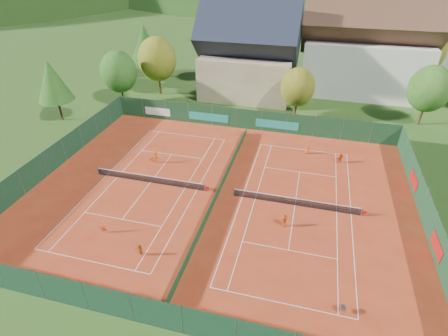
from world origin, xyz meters
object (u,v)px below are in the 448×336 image
player_left_mid (140,250)px  ball_hopper (343,308)px  chalet (249,56)px  hotel_block_b (443,48)px  player_right_near (285,220)px  hotel_block_a (366,50)px  player_right_far_a (307,149)px  player_left_far (156,157)px  player_right_far_b (340,158)px  player_left_near (104,227)px

player_left_mid → ball_hopper: bearing=18.7°
chalet → player_left_mid: 40.70m
hotel_block_b → player_right_near: 52.93m
chalet → player_right_near: size_ratio=11.03×
hotel_block_a → player_right_far_a: size_ratio=16.42×
player_left_far → player_right_far_a: bearing=-164.0°
player_right_far_b → player_right_near: bearing=26.7°
hotel_block_b → ball_hopper: 58.64m
hotel_block_b → player_right_far_a: 39.84m
player_left_near → player_left_mid: 4.85m
player_left_far → player_right_far_b: bearing=-170.6°
player_left_near → ball_hopper: bearing=-37.3°
hotel_block_a → player_right_far_b: hotel_block_a is taller
hotel_block_b → ball_hopper: hotel_block_b is taller
player_left_near → player_right_near: 16.67m
player_right_far_b → chalet: bearing=-94.0°
hotel_block_a → player_left_mid: size_ratio=16.86×
player_left_near → player_right_far_b: (21.18, 18.22, 0.01)m
player_left_far → hotel_block_a: bearing=-133.5°
chalet → player_right_near: bearing=-72.9°
hotel_block_b → player_right_far_b: size_ratio=13.18×
player_left_near → player_left_mid: bearing=-50.5°
ball_hopper → player_right_far_a: 22.88m
hotel_block_b → player_right_far_a: size_ratio=13.13×
player_left_near → player_right_near: size_ratio=0.88×
player_left_far → player_right_near: bearing=149.9°
hotel_block_a → player_right_near: 40.94m
player_left_mid → player_right_near: bearing=54.2°
player_right_near → player_right_far_b: (5.28, 13.21, -0.08)m
player_left_near → player_right_near: (15.90, 5.01, 0.09)m
chalet → ball_hopper: size_ratio=20.25×
player_left_mid → hotel_block_b: bearing=81.2°
player_left_far → player_right_far_a: player_left_far is taller
hotel_block_b → player_right_far_b: bearing=-117.0°
player_left_near → player_right_far_a: size_ratio=0.98×
hotel_block_a → player_left_mid: hotel_block_a is taller
chalet → player_left_far: (-6.10, -25.92, -5.84)m
ball_hopper → player_right_near: size_ratio=0.54×
player_right_far_a → player_right_far_b: bearing=160.8°
hotel_block_a → player_left_mid: 50.88m
player_left_mid → player_right_near: (11.39, 6.80, 0.09)m
hotel_block_b → ball_hopper: size_ratio=21.60×
chalet → player_right_near: 35.47m
ball_hopper → player_left_mid: size_ratio=0.62×
chalet → player_left_mid: (-1.13, -40.24, -5.98)m
hotel_block_a → player_left_near: bearing=-119.0°
hotel_block_a → hotel_block_b: 16.14m
player_left_far → player_right_near: (16.36, -7.52, -0.05)m
player_right_near → ball_hopper: bearing=-107.9°
chalet → player_right_far_a: 23.03m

